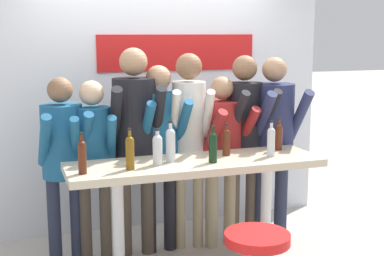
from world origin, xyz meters
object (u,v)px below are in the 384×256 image
(person_far_right, at_px, (244,127))
(wine_bottle_2, at_px, (130,151))
(wine_bottle_6, at_px, (158,148))
(wine_bottle_3, at_px, (82,155))
(person_right, at_px, (222,143))
(wine_bottle_7, at_px, (213,146))
(tasting_table, at_px, (196,180))
(wine_bottle_4, at_px, (271,140))
(person_rightmost, at_px, (273,129))
(wine_bottle_0, at_px, (226,141))
(person_center, at_px, (159,138))
(wine_bottle_1, at_px, (279,135))
(wine_bottle_5, at_px, (170,143))
(person_left, at_px, (93,151))
(person_center_right, at_px, (189,127))
(person_center_left, at_px, (135,129))
(person_far_left, at_px, (63,151))

(person_far_right, xyz_separation_m, wine_bottle_2, (-1.23, -0.65, -0.00))
(person_far_right, xyz_separation_m, wine_bottle_6, (-1.00, -0.58, -0.01))
(person_far_right, distance_m, wine_bottle_3, 1.72)
(person_right, xyz_separation_m, wine_bottle_7, (-0.33, -0.62, 0.13))
(tasting_table, relative_size, wine_bottle_4, 6.86)
(person_rightmost, bearing_deg, wine_bottle_0, -147.44)
(person_center, height_order, wine_bottle_1, person_center)
(person_center, relative_size, wine_bottle_6, 6.00)
(tasting_table, height_order, person_center, person_center)
(person_far_right, xyz_separation_m, wine_bottle_7, (-0.57, -0.65, -0.01))
(wine_bottle_5, xyz_separation_m, wine_bottle_6, (-0.12, -0.06, -0.02))
(person_left, height_order, person_far_right, person_far_right)
(person_left, height_order, wine_bottle_3, person_left)
(person_far_right, height_order, wine_bottle_3, person_far_right)
(wine_bottle_3, bearing_deg, person_far_right, 22.76)
(wine_bottle_1, xyz_separation_m, wine_bottle_7, (-0.71, -0.24, 0.01))
(person_center_right, distance_m, person_rightmost, 0.82)
(wine_bottle_3, bearing_deg, person_center_left, 51.25)
(person_right, relative_size, wine_bottle_2, 5.06)
(person_far_right, height_order, wine_bottle_0, person_far_right)
(wine_bottle_4, bearing_deg, wine_bottle_7, -175.76)
(wine_bottle_5, relative_size, wine_bottle_7, 1.12)
(tasting_table, xyz_separation_m, wine_bottle_2, (-0.55, -0.10, 0.30))
(person_center_right, height_order, wine_bottle_6, person_center_right)
(person_far_left, relative_size, wine_bottle_2, 5.16)
(person_far_right, xyz_separation_m, wine_bottle_0, (-0.37, -0.46, -0.02))
(wine_bottle_2, xyz_separation_m, wine_bottle_5, (0.35, 0.13, 0.01))
(person_center_left, bearing_deg, wine_bottle_7, -49.68)
(person_left, distance_m, wine_bottle_3, 0.66)
(person_far_left, height_order, person_center_right, person_center_right)
(wine_bottle_3, bearing_deg, tasting_table, 7.01)
(wine_bottle_1, height_order, wine_bottle_4, wine_bottle_4)
(person_center, relative_size, wine_bottle_2, 5.41)
(person_far_left, distance_m, wine_bottle_1, 1.85)
(person_right, bearing_deg, wine_bottle_2, -157.99)
(person_rightmost, relative_size, wine_bottle_5, 5.34)
(person_far_left, bearing_deg, wine_bottle_7, -36.10)
(person_far_left, relative_size, person_rightmost, 0.92)
(person_center_right, bearing_deg, wine_bottle_3, -135.77)
(wine_bottle_0, relative_size, wine_bottle_4, 0.90)
(person_far_left, distance_m, wine_bottle_3, 0.69)
(wine_bottle_3, relative_size, wine_bottle_5, 0.93)
(tasting_table, bearing_deg, person_center, 103.63)
(wine_bottle_0, height_order, wine_bottle_4, wine_bottle_4)
(person_far_left, xyz_separation_m, person_left, (0.25, -0.05, -0.01))
(tasting_table, xyz_separation_m, wine_bottle_3, (-0.91, -0.11, 0.30))
(person_center, bearing_deg, person_rightmost, -6.10)
(person_right, bearing_deg, person_rightmost, -11.61)
(person_center_right, distance_m, wine_bottle_0, 0.50)
(person_center_left, distance_m, person_far_right, 1.04)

